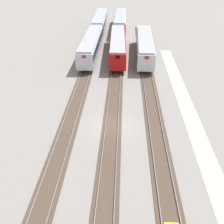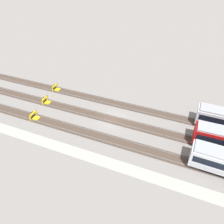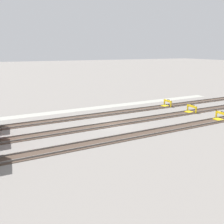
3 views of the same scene
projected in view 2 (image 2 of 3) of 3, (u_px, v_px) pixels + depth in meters
name	position (u px, v px, depth m)	size (l,w,h in m)	color
ground_plane	(112.00, 120.00, 40.42)	(400.00, 400.00, 0.00)	gray
service_walkway	(88.00, 156.00, 33.46)	(54.00, 2.00, 0.01)	#9E9E93
rail_track_nearest	(101.00, 137.00, 36.73)	(90.00, 2.24, 0.21)	#47382D
rail_track_near_inner	(112.00, 119.00, 40.39)	(90.00, 2.24, 0.21)	#47382D
rail_track_middle	(121.00, 105.00, 44.05)	(90.00, 2.24, 0.21)	#47382D
bumper_stop_nearest_track	(34.00, 116.00, 40.46)	(1.36, 2.00, 1.22)	gold
bumper_stop_near_inner_track	(46.00, 101.00, 44.42)	(1.38, 2.01, 1.22)	gold
bumper_stop_middle_track	(56.00, 88.00, 48.35)	(1.34, 2.00, 1.22)	gold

